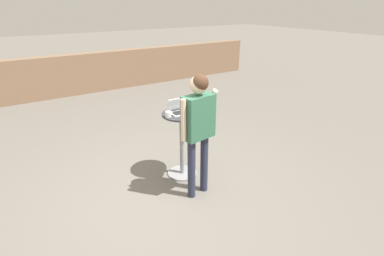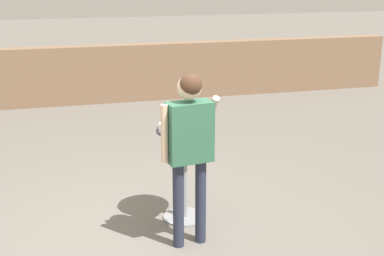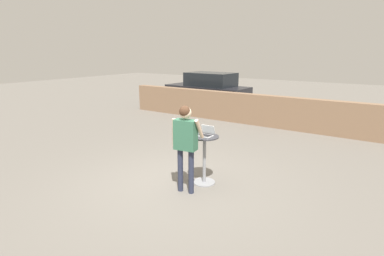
{
  "view_description": "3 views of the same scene",
  "coord_description": "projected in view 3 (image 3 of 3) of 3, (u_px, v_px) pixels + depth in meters",
  "views": [
    {
      "loc": [
        -1.7,
        -3.2,
        2.61
      ],
      "look_at": [
        0.47,
        0.1,
        0.92
      ],
      "focal_mm": 28.0,
      "sensor_mm": 36.0,
      "label": 1
    },
    {
      "loc": [
        -0.83,
        -4.9,
        2.72
      ],
      "look_at": [
        0.49,
        0.08,
        1.16
      ],
      "focal_mm": 50.0,
      "sensor_mm": 36.0,
      "label": 2
    },
    {
      "loc": [
        3.58,
        -4.72,
        2.75
      ],
      "look_at": [
        0.32,
        0.17,
        1.25
      ],
      "focal_mm": 28.0,
      "sensor_mm": 36.0,
      "label": 3
    }
  ],
  "objects": [
    {
      "name": "laptop",
      "position": [
        206.0,
        133.0,
        6.23
      ],
      "size": [
        0.33,
        0.29,
        0.21
      ],
      "color": "silver",
      "rests_on": "cafe_table"
    },
    {
      "name": "cafe_table",
      "position": [
        204.0,
        156.0,
        6.32
      ],
      "size": [
        0.6,
        0.6,
        1.05
      ],
      "color": "gray",
      "rests_on": "ground_plane"
    },
    {
      "name": "parked_car_near_street",
      "position": [
        208.0,
        89.0,
        15.45
      ],
      "size": [
        4.43,
        2.07,
        1.71
      ],
      "color": "black",
      "rests_on": "ground_plane"
    },
    {
      "name": "standing_person",
      "position": [
        185.0,
        138.0,
        5.77
      ],
      "size": [
        0.58,
        0.42,
        1.77
      ],
      "color": "#282D42",
      "rests_on": "ground_plane"
    },
    {
      "name": "ground_plane",
      "position": [
        175.0,
        184.0,
        6.41
      ],
      "size": [
        50.0,
        50.0,
        0.0
      ],
      "primitive_type": "plane",
      "color": "slate"
    },
    {
      "name": "coffee_mug",
      "position": [
        195.0,
        133.0,
        6.31
      ],
      "size": [
        0.12,
        0.09,
        0.08
      ],
      "color": "white",
      "rests_on": "cafe_table"
    },
    {
      "name": "pavement_kerb",
      "position": [
        272.0,
        111.0,
        11.13
      ],
      "size": [
        13.1,
        0.35,
        1.18
      ],
      "color": "#84664C",
      "rests_on": "ground_plane"
    }
  ]
}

